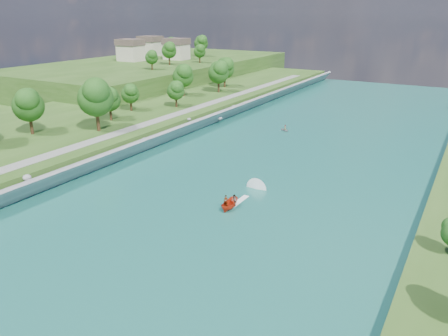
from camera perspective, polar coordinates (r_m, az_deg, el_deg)
The scene contains 11 objects.
ground at distance 62.39m, azimuth -3.21°, elevation -6.40°, with size 260.00×260.00×0.00m, color #2D5119.
river_water at distance 78.43m, azimuth 4.83°, elevation -0.78°, with size 55.00×240.00×0.10m, color #185C56.
berm_west at distance 108.07m, azimuth -19.86°, elevation 4.80°, with size 45.00×240.00×3.50m, color #2D5119.
ridge_west at distance 182.99m, azimuth -8.64°, elevation 12.32°, with size 60.00×120.00×9.00m, color #2D5119.
riprap_bank at distance 90.61m, azimuth -10.33°, elevation 2.99°, with size 4.17×236.00×4.49m.
riverside_path at distance 95.15m, azimuth -13.08°, elevation 4.67°, with size 3.00×200.00×0.10m, color gray.
ridge_houses at distance 189.84m, azimuth -9.32°, elevation 15.22°, with size 29.50×29.50×8.40m.
trees_west at distance 93.31m, azimuth -22.66°, elevation 6.93°, with size 18.89×152.46×13.32m.
trees_ridge at distance 179.26m, azimuth -5.54°, elevation 15.29°, with size 25.32×52.19×10.63m.
motorboat at distance 65.57m, azimuth 1.43°, elevation -4.27°, with size 3.60×18.81×2.18m.
raft at distance 107.63m, azimuth 7.98°, elevation 5.01°, with size 3.18×3.02×1.50m.
Camera 1 is at (31.17, -46.55, 27.45)m, focal length 35.00 mm.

